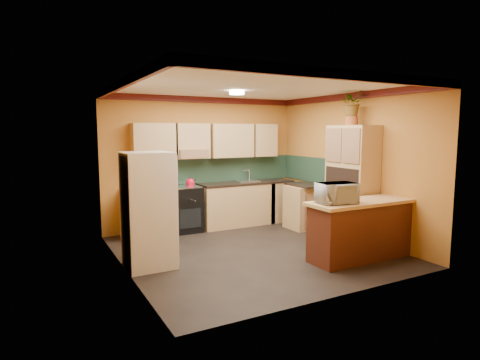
% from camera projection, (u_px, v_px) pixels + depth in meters
% --- Properties ---
extents(room_shell, '(4.24, 4.24, 2.72)m').
position_uv_depth(room_shell, '(247.00, 126.00, 6.73)').
color(room_shell, black).
rests_on(room_shell, ground).
extents(base_cabinets_back, '(3.65, 0.60, 0.88)m').
position_uv_depth(base_cabinets_back, '(214.00, 207.00, 8.29)').
color(base_cabinets_back, tan).
rests_on(base_cabinets_back, ground).
extents(countertop_back, '(3.65, 0.62, 0.04)m').
position_uv_depth(countertop_back, '(213.00, 185.00, 8.23)').
color(countertop_back, black).
rests_on(countertop_back, base_cabinets_back).
extents(stove, '(0.58, 0.58, 0.91)m').
position_uv_depth(stove, '(185.00, 209.00, 7.99)').
color(stove, black).
rests_on(stove, ground).
extents(kettle, '(0.19, 0.19, 0.18)m').
position_uv_depth(kettle, '(190.00, 182.00, 7.93)').
color(kettle, red).
rests_on(kettle, stove).
extents(sink, '(0.48, 0.40, 0.03)m').
position_uv_depth(sink, '(246.00, 181.00, 8.59)').
color(sink, silver).
rests_on(sink, countertop_back).
extents(base_cabinets_right, '(0.60, 0.80, 0.88)m').
position_uv_depth(base_cabinets_right, '(307.00, 207.00, 8.31)').
color(base_cabinets_right, tan).
rests_on(base_cabinets_right, ground).
extents(countertop_right, '(0.62, 0.80, 0.04)m').
position_uv_depth(countertop_right, '(307.00, 185.00, 8.25)').
color(countertop_right, black).
rests_on(countertop_right, base_cabinets_right).
extents(fridge, '(0.68, 0.66, 1.70)m').
position_uv_depth(fridge, '(148.00, 210.00, 5.85)').
color(fridge, silver).
rests_on(fridge, ground).
extents(pantry, '(0.48, 0.90, 2.10)m').
position_uv_depth(pantry, '(352.00, 184.00, 7.19)').
color(pantry, tan).
rests_on(pantry, ground).
extents(fern_pot, '(0.22, 0.22, 0.16)m').
position_uv_depth(fern_pot, '(352.00, 121.00, 7.10)').
color(fern_pot, '#9D4C26').
rests_on(fern_pot, pantry).
extents(fern, '(0.50, 0.45, 0.48)m').
position_uv_depth(fern, '(352.00, 102.00, 7.06)').
color(fern, tan).
rests_on(fern, fern_pot).
extents(breakfast_bar, '(1.80, 0.55, 0.88)m').
position_uv_depth(breakfast_bar, '(363.00, 231.00, 6.29)').
color(breakfast_bar, '#4E2112').
rests_on(breakfast_bar, ground).
extents(bar_top, '(1.90, 0.65, 0.05)m').
position_uv_depth(bar_top, '(364.00, 202.00, 6.23)').
color(bar_top, tan).
rests_on(bar_top, breakfast_bar).
extents(microwave, '(0.61, 0.46, 0.31)m').
position_uv_depth(microwave, '(337.00, 193.00, 5.95)').
color(microwave, silver).
rests_on(microwave, bar_top).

